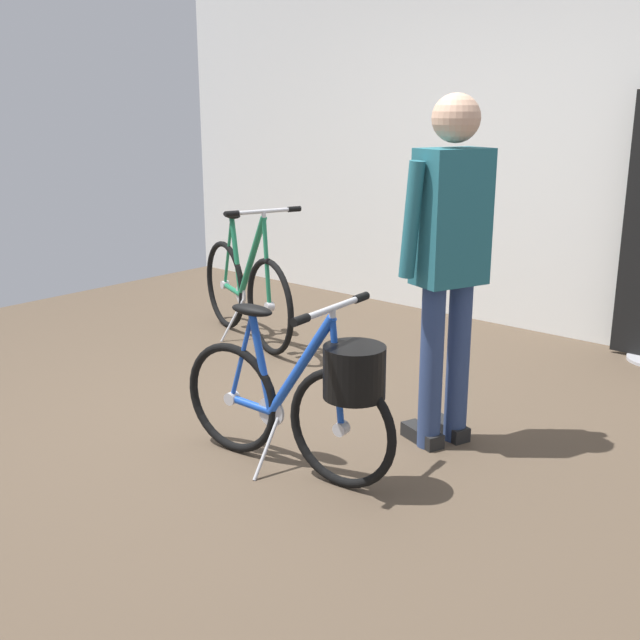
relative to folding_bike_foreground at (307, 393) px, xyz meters
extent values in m
plane|color=brown|center=(-0.49, 0.28, -0.39)|extent=(6.71, 6.71, 0.00)
cube|color=white|center=(-0.49, 2.83, 1.18)|extent=(6.71, 0.10, 3.13)
torus|color=black|center=(0.18, 0.02, -0.12)|extent=(0.54, 0.09, 0.53)
cylinder|color=#B7B7BC|center=(0.18, 0.02, -0.12)|extent=(0.06, 0.06, 0.06)
torus|color=black|center=(-0.43, -0.04, -0.12)|extent=(0.54, 0.09, 0.53)
cylinder|color=#B7B7BC|center=(-0.43, -0.04, -0.12)|extent=(0.06, 0.06, 0.06)
cylinder|color=#1947B2|center=(-0.32, -0.03, -0.13)|extent=(0.24, 0.06, 0.05)
cylinder|color=#1947B2|center=(-0.03, 0.00, 0.11)|extent=(0.37, 0.08, 0.52)
cylinder|color=#1947B2|center=(-0.25, -0.02, 0.09)|extent=(0.14, 0.05, 0.45)
cylinder|color=#1947B2|center=(-0.32, -0.03, -0.13)|extent=(0.24, 0.05, 0.04)
cylinder|color=#1947B2|center=(0.15, 0.02, 0.12)|extent=(0.08, 0.04, 0.48)
cylinder|color=#1947B2|center=(-0.37, -0.04, 0.09)|extent=(0.16, 0.04, 0.43)
ellipsoid|color=black|center=(-0.30, -0.03, 0.33)|extent=(0.23, 0.11, 0.05)
cylinder|color=#B7B7BC|center=(0.13, 0.01, 0.38)|extent=(0.03, 0.03, 0.04)
cylinder|color=#B7B7BC|center=(0.13, 0.01, 0.40)|extent=(0.07, 0.44, 0.03)
cylinder|color=black|center=(0.15, -0.21, 0.40)|extent=(0.04, 0.09, 0.04)
cylinder|color=black|center=(0.11, 0.23, 0.40)|extent=(0.04, 0.09, 0.04)
cylinder|color=#B7B7BC|center=(-0.20, -0.02, -0.14)|extent=(0.14, 0.03, 0.14)
cylinder|color=#B7B7BC|center=(-0.15, -0.10, -0.27)|extent=(0.03, 0.19, 0.25)
cylinder|color=black|center=(0.24, 0.02, 0.15)|extent=(0.28, 0.28, 0.22)
torus|color=black|center=(-1.34, 1.14, -0.07)|extent=(0.62, 0.25, 0.64)
cylinder|color=#B7B7BC|center=(-1.34, 1.14, -0.07)|extent=(0.07, 0.07, 0.06)
torus|color=black|center=(-2.04, 1.39, -0.07)|extent=(0.62, 0.25, 0.64)
cylinder|color=#B7B7BC|center=(-2.04, 1.39, -0.07)|extent=(0.07, 0.07, 0.06)
cylinder|color=#1E724C|center=(-1.90, 1.34, -0.08)|extent=(0.28, 0.13, 0.05)
cylinder|color=#1E724C|center=(-1.59, 1.23, 0.21)|extent=(0.42, 0.19, 0.62)
cylinder|color=#1E724C|center=(-1.83, 1.31, 0.18)|extent=(0.16, 0.08, 0.54)
cylinder|color=#1E724C|center=(-1.90, 1.34, -0.08)|extent=(0.27, 0.12, 0.04)
cylinder|color=#1E724C|center=(-1.37, 1.15, 0.22)|extent=(0.09, 0.06, 0.58)
cylinder|color=#1E724C|center=(-1.96, 1.36, 0.19)|extent=(0.18, 0.08, 0.52)
ellipsoid|color=black|center=(-1.88, 1.33, 0.46)|extent=(0.24, 0.16, 0.05)
cylinder|color=#B7B7BC|center=(-1.40, 1.16, 0.53)|extent=(0.03, 0.03, 0.04)
cylinder|color=#B7B7BC|center=(-1.40, 1.16, 0.55)|extent=(0.17, 0.42, 0.03)
cylinder|color=black|center=(-1.47, 0.96, 0.55)|extent=(0.06, 0.10, 0.04)
cylinder|color=black|center=(-1.32, 1.37, 0.55)|extent=(0.06, 0.10, 0.04)
cylinder|color=#B7B7BC|center=(-1.77, 1.30, -0.08)|extent=(0.14, 0.06, 0.14)
cylinder|color=#B7B7BC|center=(-1.75, 1.19, -0.25)|extent=(0.08, 0.19, 0.30)
cylinder|color=navy|center=(0.30, 0.76, 0.01)|extent=(0.11, 0.11, 0.80)
cube|color=black|center=(0.25, 0.78, -0.35)|extent=(0.26, 0.17, 0.07)
cylinder|color=navy|center=(0.24, 0.61, 0.01)|extent=(0.11, 0.11, 0.80)
cube|color=black|center=(0.20, 0.63, -0.35)|extent=(0.26, 0.17, 0.07)
cube|color=#23606B|center=(0.27, 0.68, 0.71)|extent=(0.30, 0.37, 0.61)
cylinder|color=#23606B|center=(0.33, 0.89, 0.71)|extent=(0.12, 0.13, 0.52)
cylinder|color=#23606B|center=(0.18, 0.49, 0.71)|extent=(0.12, 0.09, 0.52)
sphere|color=tan|center=(0.27, 0.68, 1.15)|extent=(0.22, 0.22, 0.22)
camera|label=1|loc=(2.07, -2.33, 1.20)|focal=43.18mm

